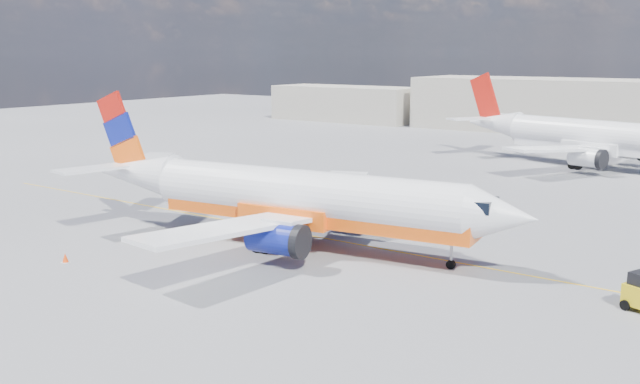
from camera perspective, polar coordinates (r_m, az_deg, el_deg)
The scene contains 6 objects.
ground at distance 43.63m, azimuth -1.07°, elevation -4.69°, with size 240.00×240.00×0.00m, color slate.
taxi_line at distance 45.98m, azimuth 1.17°, elevation -3.86°, with size 70.00×0.15×0.01m, color yellow.
terminal_annex at distance 127.10m, azimuth 2.10°, elevation 7.09°, with size 26.00×10.00×6.00m, color #B6AE9D.
main_jet at distance 43.88m, azimuth -2.23°, elevation -0.42°, with size 30.90×24.19×9.35m.
second_jet at distance 79.34m, azimuth 21.24°, elevation 4.07°, with size 31.82×24.36×9.60m.
traffic_cone at distance 43.59m, azimuth -19.71°, elevation -5.00°, with size 0.41×0.41×0.57m.
Camera 1 is at (25.14, -33.63, 11.88)m, focal length 40.00 mm.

